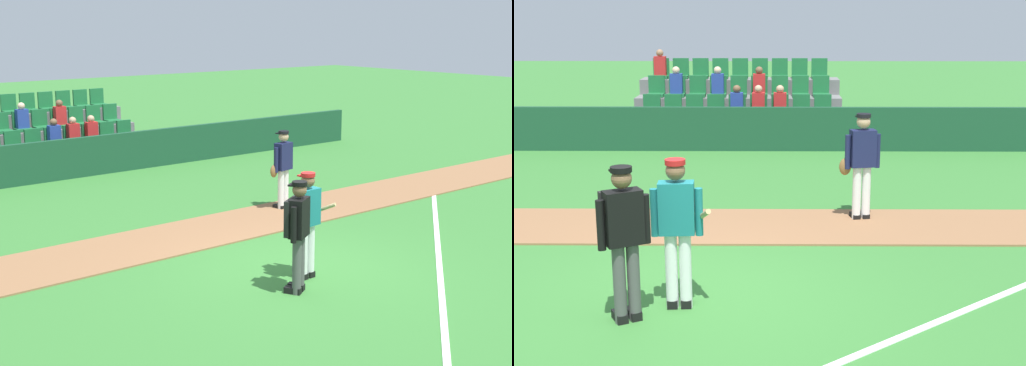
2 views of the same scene
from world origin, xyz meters
TOP-DOWN VIEW (x-y plane):
  - ground_plane at (0.00, 0.00)m, footprint 80.00×80.00m
  - infield_dirt_path at (0.00, 2.87)m, footprint 28.00×1.88m
  - foul_line_chalk at (3.00, -0.50)m, footprint 9.38×7.64m
  - dugout_fence at (0.00, 9.16)m, footprint 20.00×0.16m
  - stadium_bleachers at (-0.01, 11.03)m, footprint 5.55×2.95m
  - batter_teal_jersey at (-0.11, -0.27)m, footprint 0.71×0.76m
  - umpire_home_plate at (-0.64, -0.64)m, footprint 0.54×0.45m
  - runner_navy_jersey at (2.38, 3.28)m, footprint 0.67×0.36m

SIDE VIEW (x-z plane):
  - ground_plane at x=0.00m, z-range 0.00..0.00m
  - foul_line_chalk at x=3.00m, z-range 0.00..0.01m
  - infield_dirt_path at x=0.00m, z-range 0.00..0.03m
  - dugout_fence at x=0.00m, z-range 0.00..1.07m
  - stadium_bleachers at x=-0.01m, z-range -0.52..1.78m
  - runner_navy_jersey at x=2.38m, z-range 0.08..1.84m
  - batter_teal_jersey at x=-0.11m, z-range 0.09..1.85m
  - umpire_home_plate at x=-0.64m, z-range 0.12..1.88m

